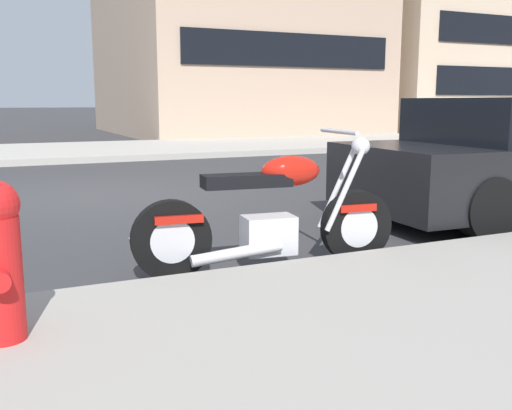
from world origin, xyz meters
TOP-DOWN VIEW (x-y plane):
  - ground_plane at (0.00, 0.00)m, footprint 260.00×260.00m
  - sidewalk_far_curb at (12.00, 7.01)m, footprint 120.00×5.00m
  - parking_stall_stripe at (0.00, -3.91)m, footprint 0.12×2.20m
  - parked_motorcycle at (0.74, -4.36)m, footprint 2.13×0.62m
  - townhouse_far_uphill at (19.03, 15.10)m, footprint 11.10×11.66m

SIDE VIEW (x-z plane):
  - ground_plane at x=0.00m, z-range 0.00..0.00m
  - parking_stall_stripe at x=0.00m, z-range 0.00..0.01m
  - sidewalk_far_curb at x=12.00m, z-range 0.00..0.14m
  - parked_motorcycle at x=0.74m, z-range -0.13..0.97m
  - townhouse_far_uphill at x=19.03m, z-range 0.00..9.62m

